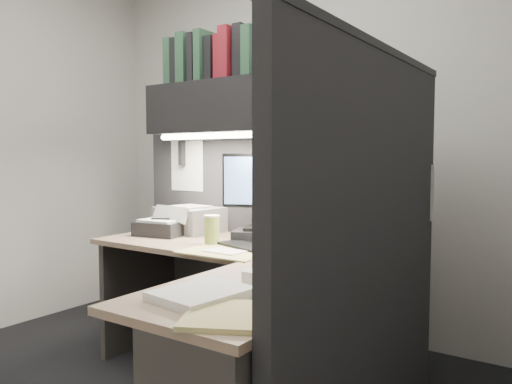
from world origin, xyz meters
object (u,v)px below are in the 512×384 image
telephone (356,245)px  notebook_stack (162,228)px  desk (226,339)px  overhead_shelf (265,105)px  coffee_cup (212,231)px  monitor (263,207)px  keyboard (250,248)px  printer (191,219)px

telephone → notebook_stack: size_ratio=0.73×
desk → overhead_shelf: (-0.30, 0.75, 1.06)m
coffee_cup → notebook_stack: size_ratio=0.53×
coffee_cup → notebook_stack: 0.48m
monitor → keyboard: monitor is taller
coffee_cup → desk: bearing=-45.6°
monitor → overhead_shelf: bearing=86.5°
desk → telephone: size_ratio=8.13×
telephone → monitor: bearing=-178.0°
keyboard → coffee_cup: size_ratio=2.76×
overhead_shelf → coffee_cup: (-0.16, -0.28, -0.69)m
overhead_shelf → printer: (-0.59, 0.03, -0.69)m
notebook_stack → overhead_shelf: bearing=16.8°
desk → notebook_stack: size_ratio=5.94×
monitor → printer: 0.62m
notebook_stack → printer: bearing=80.1°
coffee_cup → monitor: bearing=55.0°
desk → telephone: bearing=67.7°
printer → notebook_stack: size_ratio=1.36×
desk → notebook_stack: (-0.93, 0.56, 0.33)m
overhead_shelf → keyboard: size_ratio=3.68×
keyboard → telephone: telephone is taller
keyboard → telephone: bearing=42.3°
printer → telephone: bearing=1.3°
desk → monitor: size_ratio=3.42×
desk → keyboard: bearing=113.4°
coffee_cup → telephone: bearing=16.8°
monitor → telephone: monitor is taller
desk → overhead_shelf: size_ratio=1.10×
desk → telephone: 0.82m
monitor → keyboard: size_ratio=1.18×
coffee_cup → printer: size_ratio=0.39×
printer → overhead_shelf: bearing=2.8°
printer → keyboard: bearing=-18.9°
overhead_shelf → coffee_cup: bearing=-118.9°
monitor → coffee_cup: bearing=-147.4°
desk → coffee_cup: 0.75m
monitor → notebook_stack: monitor is taller
telephone → coffee_cup: size_ratio=1.37×
telephone → coffee_cup: 0.77m
monitor → notebook_stack: size_ratio=1.74×
overhead_shelf → keyboard: 0.82m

